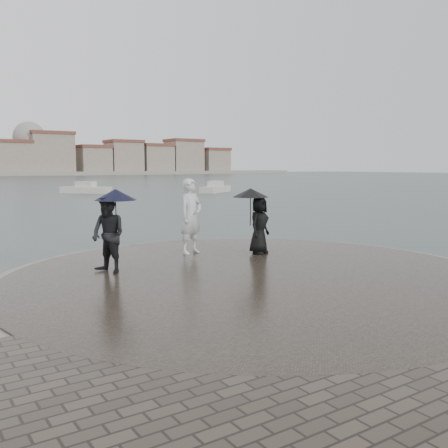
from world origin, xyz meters
TOP-DOWN VIEW (x-y plane):
  - ground at (0.00, 0.00)m, footprint 400.00×400.00m
  - kerb_ring at (0.00, 3.50)m, footprint 12.50×12.50m
  - quay_tip at (0.00, 3.50)m, footprint 11.90×11.90m
  - statue at (0.17, 6.83)m, footprint 0.94×0.75m
  - visitor_left at (-2.82, 5.59)m, footprint 1.27×1.18m
  - visitor_right at (1.76, 5.70)m, footprint 1.29×1.10m
  - boats at (5.64, 41.44)m, footprint 45.36×17.88m

SIDE VIEW (x-z plane):
  - ground at x=0.00m, z-range 0.00..0.00m
  - kerb_ring at x=0.00m, z-range 0.00..0.32m
  - quay_tip at x=0.00m, z-range 0.00..0.36m
  - boats at x=5.64m, z-range -0.37..1.13m
  - statue at x=0.17m, z-range 0.36..2.59m
  - visitor_left at x=-2.82m, z-range 0.47..2.51m
  - visitor_right at x=1.76m, z-range 0.52..2.47m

